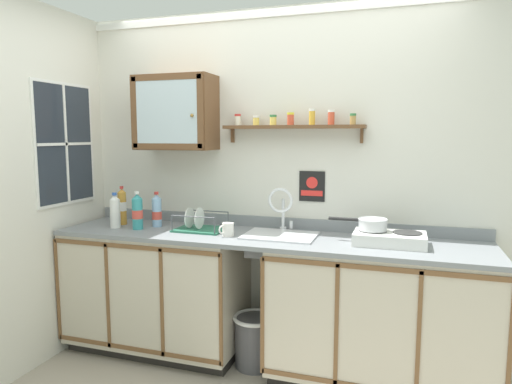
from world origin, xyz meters
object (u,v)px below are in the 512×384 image
Objects in this scene: bottle_juice_amber_3 at (122,206)px; bottle_detergent_teal_1 at (137,212)px; hot_plate_stove at (389,238)px; warning_sign at (312,187)px; trash_bin at (255,340)px; saucepan at (372,224)px; bottle_opaque_white_2 at (115,212)px; sink at (280,238)px; bottle_water_blue_0 at (157,211)px; wall_cabinet at (176,113)px; dish_rack at (199,226)px; mug at (228,229)px.

bottle_detergent_teal_1 is at bearing -30.02° from bottle_juice_amber_3.
warning_sign reaches higher than hot_plate_stove.
trash_bin is at bearing -4.46° from bottle_juice_amber_3.
saucepan is 0.55m from warning_sign.
bottle_opaque_white_2 is at bearing -176.78° from saucepan.
warning_sign reaches higher than sink.
bottle_juice_amber_3 is at bearing -170.16° from warning_sign.
bottle_water_blue_0 reaches higher than trash_bin.
wall_cabinet reaches higher than saucepan.
dish_rack is 0.86m from warning_sign.
mug is at bearing -0.38° from bottle_opaque_white_2.
hot_plate_stove is 1.49× the size of bottle_juice_amber_3.
hot_plate_stove reaches higher than trash_bin.
mug is at bearing -24.13° from dish_rack.
bottle_water_blue_0 reaches higher than saucepan.
bottle_detergent_teal_1 reaches higher than bottle_water_blue_0.
warning_sign is at bearing 16.95° from bottle_detergent_teal_1.
warning_sign reaches higher than bottle_water_blue_0.
sink is 0.82× the size of wall_cabinet.
trash_bin is (0.18, 0.05, -0.78)m from mug.
sink reaches higher than saucepan.
bottle_water_blue_0 is at bearing 1.64° from bottle_juice_amber_3.
bottle_opaque_white_2 is 2.42× the size of mug.
wall_cabinet is (0.20, 0.23, 0.72)m from bottle_detergent_teal_1.
dish_rack is 0.29m from mug.
bottle_water_blue_0 is at bearing 178.84° from sink.
trash_bin is at bearing -175.46° from saucepan.
bottle_juice_amber_3 reaches higher than dish_rack.
wall_cabinet is (0.39, 0.24, 0.73)m from bottle_opaque_white_2.
dish_rack is (0.65, -0.01, -0.11)m from bottle_juice_amber_3.
dish_rack is (0.36, -0.02, -0.09)m from bottle_water_blue_0.
dish_rack is at bearing 10.27° from bottle_opaque_white_2.
dish_rack reaches higher than trash_bin.
bottle_opaque_white_2 is (-0.27, -0.14, 0.00)m from bottle_water_blue_0.
hot_plate_stove is 1.67× the size of bottle_water_blue_0.
warning_sign reaches higher than mug.
dish_rack is at bearing -3.64° from bottle_water_blue_0.
bottle_detergent_teal_1 is 1.24m from trash_bin.
sink is 1.64× the size of bottle_juice_amber_3.
sink is at bearing -8.18° from wall_cabinet.
bottle_detergent_teal_1 is at bearing -177.51° from hot_plate_stove.
bottle_water_blue_0 is 0.89× the size of bottle_juice_amber_3.
bottle_juice_amber_3 is at bearing 171.72° from mug.
bottle_water_blue_0 is 0.16m from bottle_detergent_teal_1.
hot_plate_stove is 1.68m from bottle_water_blue_0.
sink is 1.27m from bottle_juice_amber_3.
dish_rack is at bearing 179.50° from saucepan.
sink is 0.72m from hot_plate_stove.
wall_cabinet is at bearing -172.27° from warning_sign.
bottle_opaque_white_2 is 0.89× the size of bottle_juice_amber_3.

